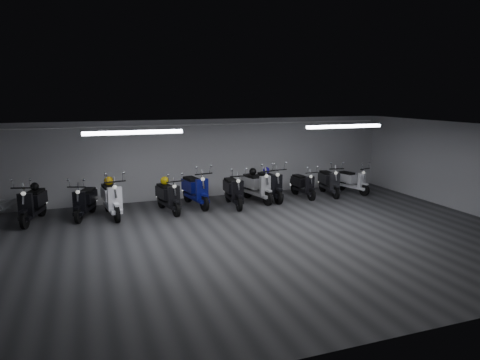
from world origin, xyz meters
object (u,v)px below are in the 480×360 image
object	(u,v)px
scooter_2	(111,193)
scooter_4	(195,184)
scooter_9	(329,177)
helmet_2	(253,172)
scooter_6	(257,181)
scooter_8	(303,181)
scooter_3	(168,191)
helmet_4	(35,186)
helmet_0	(109,181)
scooter_5	(233,186)
scooter_7	(270,180)
scooter_1	(85,196)
bicycle	(7,202)
scooter_10	(353,177)
helmet_1	(266,170)
helmet_3	(165,181)
scooter_0	(32,198)

from	to	relation	value
scooter_2	scooter_4	xyz separation A→B (m)	(2.69, 0.36, -0.00)
scooter_9	helmet_2	distance (m)	2.94
scooter_6	scooter_8	size ratio (longest dim) A/B	1.16
scooter_3	scooter_4	xyz separation A→B (m)	(0.98, 0.42, 0.07)
scooter_9	helmet_4	bearing A→B (deg)	-173.32
scooter_3	helmet_0	xyz separation A→B (m)	(-1.74, 0.34, 0.39)
scooter_5	scooter_7	world-z (taller)	scooter_7
scooter_1	bicycle	size ratio (longest dim) A/B	1.03
scooter_5	helmet_2	bearing A→B (deg)	36.51
scooter_1	scooter_6	size ratio (longest dim) A/B	0.92
scooter_5	helmet_0	bearing A→B (deg)	177.64
scooter_1	scooter_10	size ratio (longest dim) A/B	1.07
scooter_5	scooter_9	world-z (taller)	scooter_5
scooter_4	scooter_5	xyz separation A→B (m)	(1.18, -0.43, -0.04)
bicycle	scooter_1	bearing A→B (deg)	-113.37
scooter_10	helmet_1	xyz separation A→B (m)	(-3.39, 0.31, 0.40)
scooter_2	helmet_0	world-z (taller)	scooter_2
scooter_1	scooter_6	bearing A→B (deg)	20.76
bicycle	scooter_10	size ratio (longest dim) A/B	1.04
scooter_9	scooter_7	bearing A→B (deg)	-173.80
scooter_2	bicycle	world-z (taller)	scooter_2
helmet_1	scooter_4	bearing A→B (deg)	-174.68
scooter_6	helmet_0	xyz separation A→B (m)	(-4.88, -0.01, 0.35)
scooter_7	scooter_10	size ratio (longest dim) A/B	1.18
scooter_5	bicycle	distance (m)	6.80
scooter_10	helmet_2	distance (m)	3.96
helmet_1	helmet_2	distance (m)	0.54
helmet_2	helmet_3	distance (m)	3.16
helmet_0	scooter_3	bearing A→B (deg)	-11.13
bicycle	helmet_2	bearing A→B (deg)	-102.30
helmet_1	bicycle	bearing A→B (deg)	179.81
scooter_0	scooter_8	distance (m)	8.82
scooter_0	helmet_0	size ratio (longest dim) A/B	7.02
helmet_1	scooter_6	bearing A→B (deg)	-146.75
bicycle	helmet_0	world-z (taller)	helmet_0
scooter_0	scooter_10	distance (m)	10.90
scooter_1	scooter_6	distance (m)	5.61
scooter_5	helmet_4	distance (m)	6.01
scooter_2	scooter_8	size ratio (longest dim) A/B	1.21
scooter_9	helmet_1	distance (m)	2.42
scooter_1	scooter_5	size ratio (longest dim) A/B	0.94
scooter_10	scooter_3	bearing A→B (deg)	166.60
scooter_1	scooter_10	distance (m)	9.48
scooter_2	scooter_8	bearing A→B (deg)	-5.31
helmet_0	scooter_7	bearing A→B (deg)	0.56
scooter_7	scooter_10	bearing A→B (deg)	-4.24
scooter_1	helmet_2	bearing A→B (deg)	23.47
scooter_4	helmet_4	bearing A→B (deg)	168.76
scooter_4	scooter_7	xyz separation A→B (m)	(2.66, -0.03, -0.01)
scooter_3	helmet_0	distance (m)	1.82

